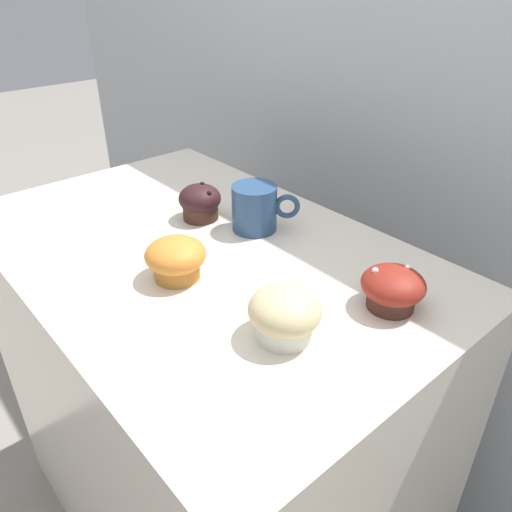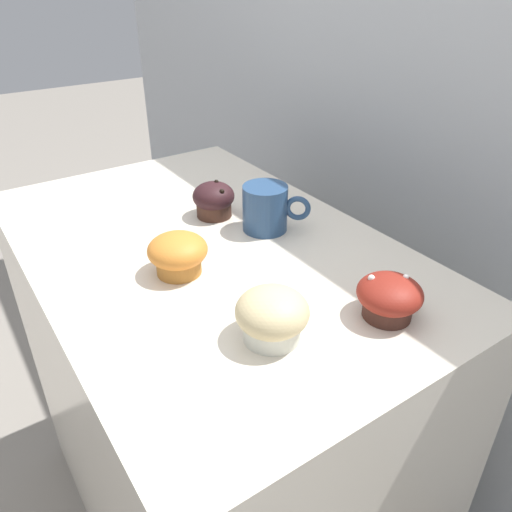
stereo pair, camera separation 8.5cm
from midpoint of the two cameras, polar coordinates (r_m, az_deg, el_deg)
name	(u,v)px [view 2 (the right image)]	position (r m, az deg, el deg)	size (l,w,h in m)	color
wall_back	(411,180)	(1.36, 19.02, 8.13)	(3.20, 0.10, 1.80)	#B2B7BC
display_counter	(215,405)	(1.27, -2.76, -16.74)	(1.00, 0.64, 0.91)	silver
muffin_front_center	(214,200)	(1.07, -2.60, 6.41)	(0.09, 0.09, 0.08)	#44281E
muffin_back_left	(272,316)	(0.72, 5.25, -6.92)	(0.11, 0.11, 0.08)	white
muffin_back_right	(178,254)	(0.87, -6.20, 0.20)	(0.11, 0.11, 0.07)	#BF7932
muffin_front_left	(389,297)	(0.80, 17.95, -4.57)	(0.10, 0.10, 0.07)	#45251D
coffee_cup	(266,207)	(1.01, 3.59, 5.53)	(0.11, 0.12, 0.09)	navy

